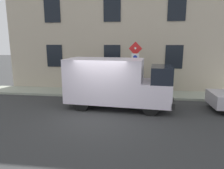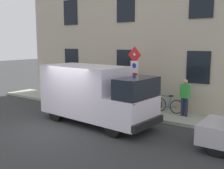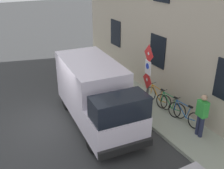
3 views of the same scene
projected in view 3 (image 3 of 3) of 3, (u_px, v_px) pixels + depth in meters
The scene contains 10 objects.
ground_plane at pixel (65, 120), 11.44m from camera, with size 80.00×80.00×0.00m, color #313233.
sidewalk_slab at pixel (139, 99), 13.06m from camera, with size 1.89×16.59×0.14m, color #9CA290.
building_facade at pixel (166, 22), 12.10m from camera, with size 0.75×14.59×7.42m.
sign_post_stacked at pixel (148, 74), 10.63m from camera, with size 0.18×0.56×3.08m.
delivery_van at pixel (96, 93), 10.84m from camera, with size 2.40×5.47×2.50m.
bicycle_blue at pixel (184, 114), 10.91m from camera, with size 0.48×1.71×0.89m.
bicycle_green at pixel (170, 105), 11.60m from camera, with size 0.46×1.71×0.89m.
bicycle_orange at pixel (158, 97), 12.29m from camera, with size 0.46×1.72×0.89m.
pedestrian at pixel (202, 114), 9.83m from camera, with size 0.30×0.42×1.72m.
litter_bin at pixel (110, 78), 14.12m from camera, with size 0.44×0.44×0.90m, color #2D5133.
Camera 3 is at (-2.91, -9.52, 6.17)m, focal length 42.75 mm.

